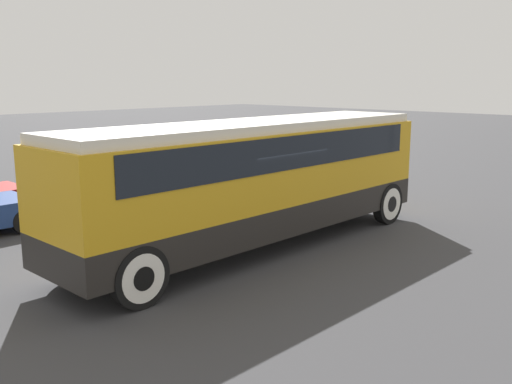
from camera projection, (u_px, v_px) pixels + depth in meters
The scene contains 3 objects.
ground_plane at pixel (256, 247), 14.39m from camera, with size 120.00×120.00×0.00m, color #38383A.
tour_bus at pixel (259, 172), 14.08m from camera, with size 10.86×2.51×3.18m.
parked_car_near at pixel (257, 176), 20.96m from camera, with size 4.43×1.97×1.38m.
Camera 1 is at (-10.03, -9.54, 4.17)m, focal length 40.00 mm.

